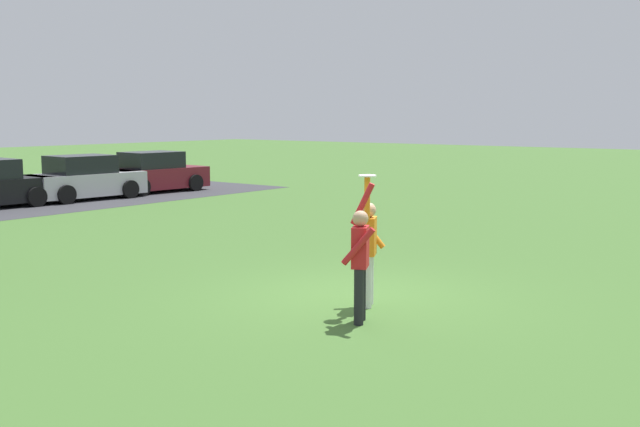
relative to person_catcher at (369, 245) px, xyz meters
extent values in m
plane|color=#426B2D|center=(0.36, 0.51, -0.98)|extent=(120.00, 120.00, 0.00)
cylinder|color=silver|center=(0.12, 0.06, -0.57)|extent=(0.14, 0.14, 0.82)
cylinder|color=silver|center=(-0.12, -0.06, -0.57)|extent=(0.14, 0.14, 0.82)
cube|color=orange|center=(0.00, 0.00, 0.14)|extent=(0.42, 0.36, 0.60)
sphere|color=tan|center=(0.00, 0.00, 0.55)|extent=(0.23, 0.23, 0.23)
cylinder|color=orange|center=(0.20, 0.10, 0.19)|extent=(0.27, 0.46, 0.59)
cylinder|color=orange|center=(-0.20, -0.10, 0.77)|extent=(0.09, 0.09, 0.66)
cylinder|color=black|center=(-1.00, -0.50, -0.57)|extent=(0.14, 0.14, 0.82)
cylinder|color=black|center=(-0.77, -0.39, -0.57)|extent=(0.14, 0.14, 0.82)
cube|color=red|center=(-0.88, -0.45, 0.14)|extent=(0.42, 0.36, 0.60)
sphere|color=tan|center=(-0.88, -0.45, 0.55)|extent=(0.23, 0.23, 0.23)
cylinder|color=red|center=(-1.08, -0.55, 0.19)|extent=(0.27, 0.46, 0.59)
cylinder|color=red|center=(-0.68, -0.34, 0.74)|extent=(0.21, 0.33, 0.65)
cylinder|color=white|center=(-0.20, -0.10, 1.11)|extent=(0.27, 0.27, 0.02)
cylinder|color=black|center=(4.40, 17.83, -0.65)|extent=(0.68, 0.27, 0.66)
cylinder|color=black|center=(4.26, 16.02, -0.65)|extent=(0.68, 0.27, 0.66)
cube|color=#BCBCC1|center=(6.62, 16.67, -0.43)|extent=(4.23, 2.11, 0.80)
cube|color=black|center=(6.47, 16.68, 0.29)|extent=(2.22, 1.80, 0.64)
cylinder|color=black|center=(7.96, 17.48, -0.65)|extent=(0.68, 0.27, 0.66)
cylinder|color=black|center=(7.82, 15.66, -0.65)|extent=(0.68, 0.27, 0.66)
cylinder|color=black|center=(5.42, 17.67, -0.65)|extent=(0.68, 0.27, 0.66)
cylinder|color=black|center=(5.28, 15.86, -0.65)|extent=(0.68, 0.27, 0.66)
cube|color=maroon|center=(9.92, 16.74, -0.43)|extent=(4.23, 2.11, 0.80)
cube|color=black|center=(9.77, 16.75, 0.29)|extent=(2.22, 1.80, 0.64)
cylinder|color=black|center=(11.26, 17.55, -0.65)|extent=(0.68, 0.27, 0.66)
cylinder|color=black|center=(11.12, 15.73, -0.65)|extent=(0.68, 0.27, 0.66)
cylinder|color=black|center=(8.73, 17.74, -0.65)|extent=(0.68, 0.27, 0.66)
cylinder|color=black|center=(8.58, 15.93, -0.65)|extent=(0.68, 0.27, 0.66)
camera|label=1|loc=(-9.79, -6.51, 2.03)|focal=42.47mm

